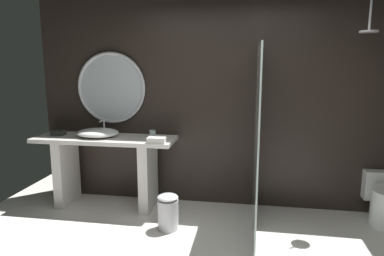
# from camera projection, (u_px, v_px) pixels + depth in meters

# --- Properties ---
(back_wall_panel) EXTENTS (4.80, 0.10, 2.60)m
(back_wall_panel) POSITION_uv_depth(u_px,v_px,m) (224.00, 104.00, 4.31)
(back_wall_panel) COLOR black
(back_wall_panel) RESTS_ON ground_plane
(vanity_counter) EXTENTS (1.76, 0.56, 0.89)m
(vanity_counter) POSITION_uv_depth(u_px,v_px,m) (106.00, 162.00, 4.34)
(vanity_counter) COLOR silver
(vanity_counter) RESTS_ON ground_plane
(vessel_sink) EXTENTS (0.53, 0.44, 0.19)m
(vessel_sink) POSITION_uv_depth(u_px,v_px,m) (98.00, 133.00, 4.29)
(vessel_sink) COLOR white
(vessel_sink) RESTS_ON vanity_counter
(tumbler_cup) EXTENTS (0.07, 0.07, 0.11)m
(tumbler_cup) POSITION_uv_depth(u_px,v_px,m) (153.00, 134.00, 4.18)
(tumbler_cup) COLOR silver
(tumbler_cup) RESTS_ON vanity_counter
(tissue_box) EXTENTS (0.16, 0.11, 0.06)m
(tissue_box) POSITION_uv_depth(u_px,v_px,m) (58.00, 133.00, 4.39)
(tissue_box) COLOR #282D28
(tissue_box) RESTS_ON vanity_counter
(round_wall_mirror) EXTENTS (0.92, 0.04, 0.92)m
(round_wall_mirror) POSITION_uv_depth(u_px,v_px,m) (111.00, 88.00, 4.43)
(round_wall_mirror) COLOR silver
(shower_glass_panel) EXTENTS (0.02, 1.45, 1.97)m
(shower_glass_panel) POSITION_uv_depth(u_px,v_px,m) (256.00, 143.00, 3.55)
(shower_glass_panel) COLOR silver
(shower_glass_panel) RESTS_ON ground_plane
(rain_shower_head) EXTENTS (0.19, 0.19, 0.39)m
(rain_shower_head) POSITION_uv_depth(u_px,v_px,m) (369.00, 27.00, 3.53)
(rain_shower_head) COLOR silver
(waste_bin) EXTENTS (0.23, 0.23, 0.40)m
(waste_bin) POSITION_uv_depth(u_px,v_px,m) (168.00, 212.00, 3.75)
(waste_bin) COLOR silver
(waste_bin) RESTS_ON ground_plane
(folded_hand_towel) EXTENTS (0.21, 0.17, 0.06)m
(folded_hand_towel) POSITION_uv_depth(u_px,v_px,m) (157.00, 140.00, 3.98)
(folded_hand_towel) COLOR silver
(folded_hand_towel) RESTS_ON vanity_counter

